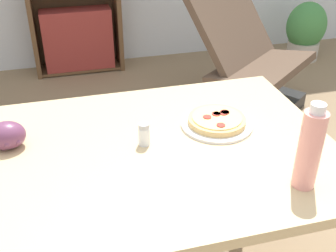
{
  "coord_description": "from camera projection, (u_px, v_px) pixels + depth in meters",
  "views": [
    {
      "loc": [
        -0.31,
        -1.06,
        1.47
      ],
      "look_at": [
        -0.01,
        0.05,
        0.78
      ],
      "focal_mm": 45.0,
      "sensor_mm": 36.0,
      "label": 1
    }
  ],
  "objects": [
    {
      "name": "salt_shaker",
      "position": [
        144.0,
        134.0,
        1.34
      ],
      "size": [
        0.04,
        0.04,
        0.08
      ],
      "color": "white",
      "rests_on": "dining_table"
    },
    {
      "name": "dining_table",
      "position": [
        158.0,
        173.0,
        1.39
      ],
      "size": [
        1.14,
        0.85,
        0.72
      ],
      "color": "#D1B27F",
      "rests_on": "ground_plane"
    },
    {
      "name": "lounge_chair_far",
      "position": [
        248.0,
        72.0,
        2.93
      ],
      "size": [
        0.95,
        1.01,
        0.88
      ],
      "rotation": [
        0.0,
        0.0,
        0.67
      ],
      "color": "black",
      "rests_on": "ground_plane"
    },
    {
      "name": "grape_bunch",
      "position": [
        6.0,
        136.0,
        1.32
      ],
      "size": [
        0.12,
        0.1,
        0.09
      ],
      "color": "#6B3856",
      "rests_on": "dining_table"
    },
    {
      "name": "drink_bottle",
      "position": [
        310.0,
        149.0,
        1.12
      ],
      "size": [
        0.06,
        0.06,
        0.26
      ],
      "color": "pink",
      "rests_on": "dining_table"
    },
    {
      "name": "potted_plant_floor",
      "position": [
        306.0,
        31.0,
        3.78
      ],
      "size": [
        0.36,
        0.31,
        0.52
      ],
      "color": "#BCB2A3",
      "rests_on": "ground_plane"
    },
    {
      "name": "pizza_on_plate",
      "position": [
        217.0,
        121.0,
        1.45
      ],
      "size": [
        0.25,
        0.25,
        0.04
      ],
      "color": "white",
      "rests_on": "dining_table"
    }
  ]
}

